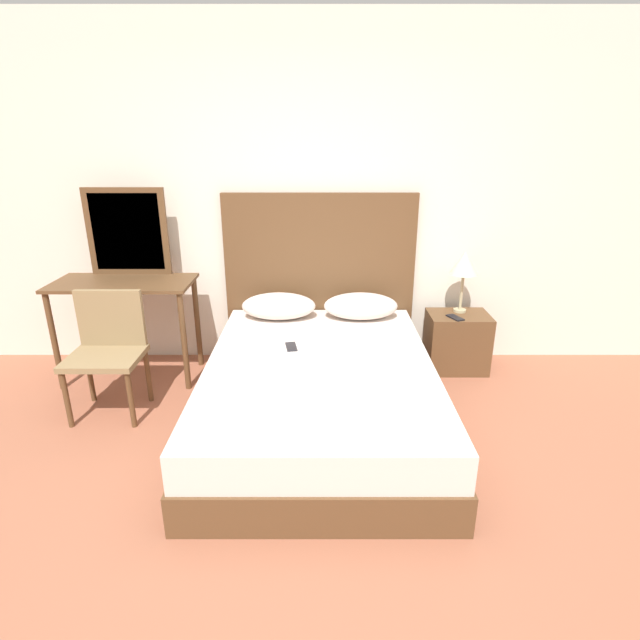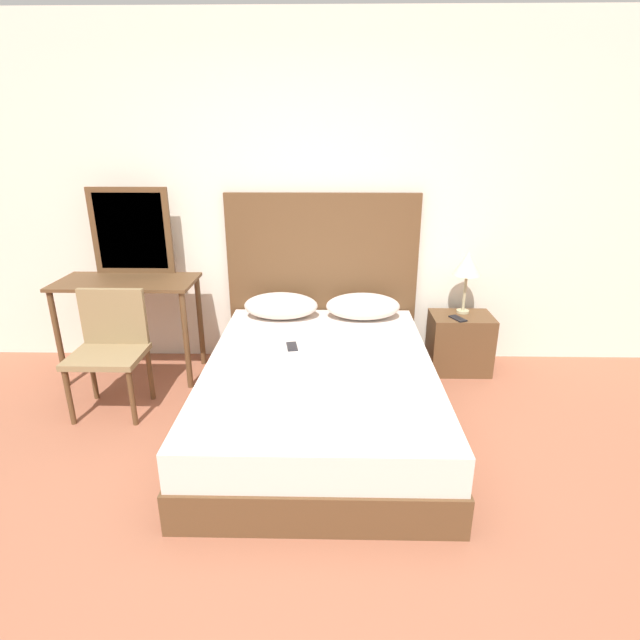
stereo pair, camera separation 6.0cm
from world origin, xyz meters
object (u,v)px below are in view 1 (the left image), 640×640
table_lamp (465,264)px  phone_on_nightstand (455,318)px  bed (320,393)px  chair (108,344)px  phone_on_bed (292,347)px  vanity_desk (125,298)px  nightstand (457,342)px

table_lamp → phone_on_nightstand: (-0.08, -0.16, -0.39)m
table_lamp → bed: bearing=-141.3°
table_lamp → chair: size_ratio=0.59×
phone_on_bed → vanity_desk: bearing=160.0°
phone_on_nightstand → nightstand: bearing=56.8°
table_lamp → nightstand: bearing=-105.2°
phone_on_bed → chair: size_ratio=0.19×
bed → vanity_desk: (-1.50, 0.71, 0.43)m
bed → phone_on_bed: (-0.20, 0.23, 0.23)m
phone_on_bed → table_lamp: 1.56m
table_lamp → vanity_desk: bearing=-175.4°
chair → nightstand: bearing=13.9°
bed → nightstand: nightstand is taller
phone_on_nightstand → vanity_desk: bearing=-178.9°
bed → nightstand: (1.13, 0.85, 0.01)m
nightstand → table_lamp: 0.64m
phone_on_nightstand → phone_on_bed: bearing=-157.5°
bed → chair: chair is taller
phone_on_bed → chair: chair is taller
phone_on_bed → table_lamp: table_lamp is taller
table_lamp → vanity_desk: size_ratio=0.48×
bed → nightstand: size_ratio=4.31×
bed → phone_on_nightstand: 1.34m
nightstand → vanity_desk: vanity_desk is taller
bed → vanity_desk: 1.71m
phone_on_bed → phone_on_nightstand: phone_on_nightstand is taller
bed → phone_on_nightstand: bearing=35.4°
table_lamp → phone_on_nightstand: size_ratio=3.02×
bed → phone_on_bed: 0.39m
nightstand → phone_on_bed: bearing=-155.2°
phone_on_bed → nightstand: size_ratio=0.33×
vanity_desk → chair: (0.04, -0.50, -0.17)m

